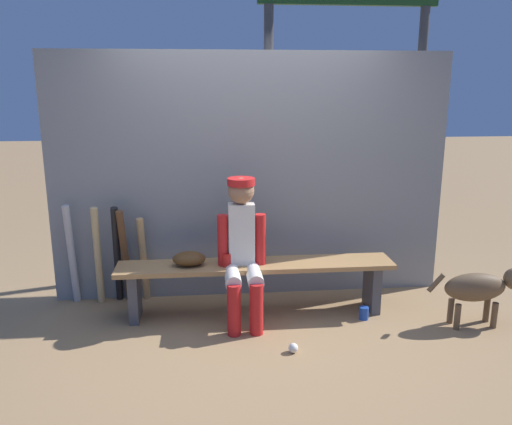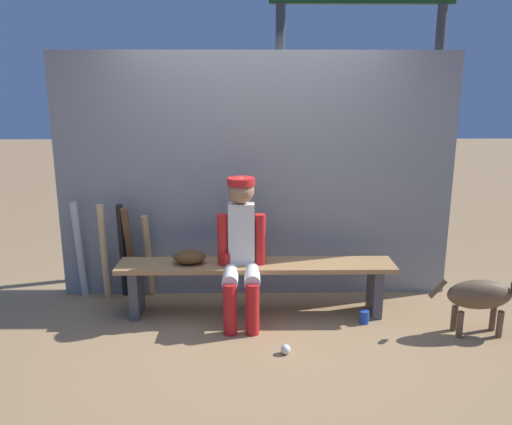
{
  "view_description": "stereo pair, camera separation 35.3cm",
  "coord_description": "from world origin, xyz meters",
  "px_view_note": "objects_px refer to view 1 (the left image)",
  "views": [
    {
      "loc": [
        -0.41,
        -4.2,
        1.97
      ],
      "look_at": [
        0.0,
        0.0,
        0.92
      ],
      "focal_mm": 36.28,
      "sensor_mm": 36.0,
      "label": 1
    },
    {
      "loc": [
        -0.06,
        -4.22,
        1.97
      ],
      "look_at": [
        0.0,
        0.0,
        0.92
      ],
      "focal_mm": 36.28,
      "sensor_mm": 36.0,
      "label": 2
    }
  ],
  "objects_px": {
    "bat_wood_tan": "(144,259)",
    "baseball_glove": "(189,259)",
    "baseball": "(293,348)",
    "cup_on_bench": "(226,260)",
    "bat_wood_natural": "(98,256)",
    "dog": "(481,287)",
    "dugout_bench": "(256,275)",
    "bat_aluminum_silver": "(72,255)",
    "bat_aluminum_black": "(117,255)",
    "scoreboard": "(354,10)",
    "player_seated": "(242,246)",
    "bat_wood_dark": "(125,257)",
    "cup_on_ground": "(364,313)"
  },
  "relations": [
    {
      "from": "bat_aluminum_black",
      "to": "cup_on_bench",
      "type": "distance_m",
      "value": 1.06
    },
    {
      "from": "bat_aluminum_black",
      "to": "dog",
      "type": "height_order",
      "value": "bat_aluminum_black"
    },
    {
      "from": "dog",
      "to": "baseball_glove",
      "type": "bearing_deg",
      "value": 170.44
    },
    {
      "from": "baseball_glove",
      "to": "cup_on_bench",
      "type": "bearing_deg",
      "value": -9.08
    },
    {
      "from": "bat_wood_dark",
      "to": "dugout_bench",
      "type": "bearing_deg",
      "value": -16.19
    },
    {
      "from": "dugout_bench",
      "to": "bat_aluminum_silver",
      "type": "relative_size",
      "value": 2.53
    },
    {
      "from": "cup_on_bench",
      "to": "dog",
      "type": "height_order",
      "value": "cup_on_bench"
    },
    {
      "from": "baseball_glove",
      "to": "bat_aluminum_black",
      "type": "xyz_separation_m",
      "value": [
        -0.66,
        0.36,
        -0.07
      ]
    },
    {
      "from": "bat_wood_dark",
      "to": "bat_wood_natural",
      "type": "height_order",
      "value": "bat_wood_natural"
    },
    {
      "from": "baseball_glove",
      "to": "bat_aluminum_silver",
      "type": "relative_size",
      "value": 0.3
    },
    {
      "from": "bat_aluminum_black",
      "to": "bat_wood_dark",
      "type": "bearing_deg",
      "value": -18.64
    },
    {
      "from": "bat_wood_dark",
      "to": "bat_aluminum_silver",
      "type": "height_order",
      "value": "bat_aluminum_silver"
    },
    {
      "from": "player_seated",
      "to": "baseball_glove",
      "type": "height_order",
      "value": "player_seated"
    },
    {
      "from": "player_seated",
      "to": "bat_aluminum_silver",
      "type": "relative_size",
      "value": 1.29
    },
    {
      "from": "dugout_bench",
      "to": "bat_aluminum_black",
      "type": "height_order",
      "value": "bat_aluminum_black"
    },
    {
      "from": "bat_wood_tan",
      "to": "cup_on_bench",
      "type": "xyz_separation_m",
      "value": [
        0.75,
        -0.44,
        0.12
      ]
    },
    {
      "from": "cup_on_ground",
      "to": "cup_on_bench",
      "type": "relative_size",
      "value": 1.0
    },
    {
      "from": "player_seated",
      "to": "bat_wood_dark",
      "type": "bearing_deg",
      "value": 156.67
    },
    {
      "from": "cup_on_bench",
      "to": "scoreboard",
      "type": "height_order",
      "value": "scoreboard"
    },
    {
      "from": "bat_aluminum_silver",
      "to": "player_seated",
      "type": "bearing_deg",
      "value": -17.97
    },
    {
      "from": "baseball",
      "to": "cup_on_bench",
      "type": "relative_size",
      "value": 0.67
    },
    {
      "from": "bat_wood_tan",
      "to": "cup_on_ground",
      "type": "distance_m",
      "value": 2.03
    },
    {
      "from": "baseball",
      "to": "cup_on_bench",
      "type": "distance_m",
      "value": 0.94
    },
    {
      "from": "baseball_glove",
      "to": "bat_aluminum_silver",
      "type": "bearing_deg",
      "value": 160.33
    },
    {
      "from": "bat_aluminum_black",
      "to": "bat_wood_natural",
      "type": "xyz_separation_m",
      "value": [
        -0.17,
        -0.02,
        0.0
      ]
    },
    {
      "from": "baseball",
      "to": "cup_on_ground",
      "type": "bearing_deg",
      "value": 35.9
    },
    {
      "from": "dog",
      "to": "bat_wood_tan",
      "type": "bearing_deg",
      "value": 164.33
    },
    {
      "from": "bat_aluminum_black",
      "to": "bat_aluminum_silver",
      "type": "height_order",
      "value": "bat_aluminum_silver"
    },
    {
      "from": "scoreboard",
      "to": "baseball_glove",
      "type": "bearing_deg",
      "value": -140.59
    },
    {
      "from": "dog",
      "to": "bat_aluminum_black",
      "type": "bearing_deg",
      "value": 165.97
    },
    {
      "from": "bat_wood_tan",
      "to": "bat_aluminum_black",
      "type": "height_order",
      "value": "bat_aluminum_black"
    },
    {
      "from": "cup_on_ground",
      "to": "scoreboard",
      "type": "bearing_deg",
      "value": 81.1
    },
    {
      "from": "player_seated",
      "to": "bat_aluminum_silver",
      "type": "bearing_deg",
      "value": 162.03
    },
    {
      "from": "baseball",
      "to": "cup_on_bench",
      "type": "xyz_separation_m",
      "value": [
        -0.47,
        0.66,
        0.49
      ]
    },
    {
      "from": "bat_wood_tan",
      "to": "bat_wood_natural",
      "type": "bearing_deg",
      "value": -172.24
    },
    {
      "from": "bat_wood_dark",
      "to": "bat_aluminum_silver",
      "type": "xyz_separation_m",
      "value": [
        -0.48,
        0.05,
        0.02
      ]
    },
    {
      "from": "baseball_glove",
      "to": "bat_aluminum_silver",
      "type": "height_order",
      "value": "bat_aluminum_silver"
    },
    {
      "from": "player_seated",
      "to": "bat_wood_tan",
      "type": "relative_size",
      "value": 1.51
    },
    {
      "from": "player_seated",
      "to": "cup_on_ground",
      "type": "height_order",
      "value": "player_seated"
    },
    {
      "from": "bat_wood_natural",
      "to": "dog",
      "type": "height_order",
      "value": "bat_wood_natural"
    },
    {
      "from": "baseball_glove",
      "to": "cup_on_ground",
      "type": "bearing_deg",
      "value": -7.82
    },
    {
      "from": "baseball_glove",
      "to": "dog",
      "type": "distance_m",
      "value": 2.45
    },
    {
      "from": "cup_on_ground",
      "to": "scoreboard",
      "type": "height_order",
      "value": "scoreboard"
    },
    {
      "from": "bat_wood_tan",
      "to": "baseball_glove",
      "type": "bearing_deg",
      "value": -42.2
    },
    {
      "from": "baseball_glove",
      "to": "bat_wood_natural",
      "type": "relative_size",
      "value": 0.3
    },
    {
      "from": "player_seated",
      "to": "bat_aluminum_black",
      "type": "relative_size",
      "value": 1.31
    },
    {
      "from": "dugout_bench",
      "to": "cup_on_ground",
      "type": "bearing_deg",
      "value": -12.58
    },
    {
      "from": "bat_aluminum_black",
      "to": "scoreboard",
      "type": "xyz_separation_m",
      "value": [
        2.4,
        1.07,
        2.26
      ]
    },
    {
      "from": "bat_wood_dark",
      "to": "player_seated",
      "type": "bearing_deg",
      "value": -23.33
    },
    {
      "from": "bat_aluminum_silver",
      "to": "cup_on_bench",
      "type": "relative_size",
      "value": 8.57
    }
  ]
}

